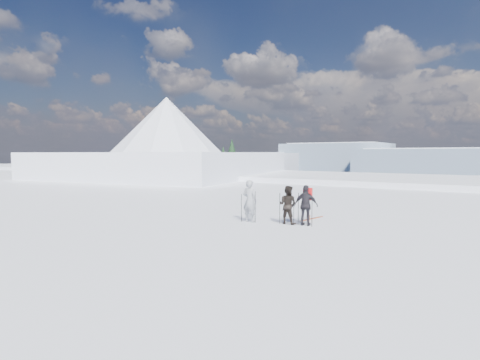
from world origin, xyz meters
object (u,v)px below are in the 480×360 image
object	(u,v)px
skier_pack	(306,205)
skis_loose	(310,219)
skier_dark	(288,205)
skier_grey	(250,201)

from	to	relation	value
skier_pack	skis_loose	world-z (taller)	skier_pack
skier_dark	skier_grey	bearing A→B (deg)	16.36
skier_dark	skier_pack	xyz separation A→B (m)	(0.77, 0.08, 0.03)
skier_pack	skis_loose	xyz separation A→B (m)	(-0.46, 1.54, -0.79)
skis_loose	skier_dark	bearing A→B (deg)	-100.49
skier_dark	skier_pack	size ratio (longest dim) A/B	0.97
skier_grey	skier_pack	world-z (taller)	skier_grey
skis_loose	skier_pack	bearing A→B (deg)	-73.25
skier_dark	skier_pack	bearing A→B (deg)	-174.65
skier_grey	skis_loose	world-z (taller)	skier_grey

